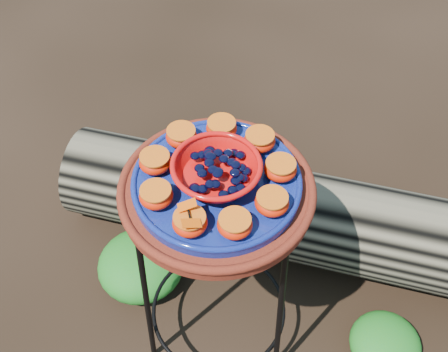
# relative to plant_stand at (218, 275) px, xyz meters

# --- Properties ---
(ground) EXTENTS (60.00, 60.00, 0.00)m
(ground) POSITION_rel_plant_stand_xyz_m (0.00, 0.00, -0.35)
(ground) COLOR black
(plant_stand) EXTENTS (0.44, 0.44, 0.70)m
(plant_stand) POSITION_rel_plant_stand_xyz_m (0.00, 0.00, 0.00)
(plant_stand) COLOR black
(plant_stand) RESTS_ON ground
(terracotta_saucer) EXTENTS (0.44, 0.44, 0.04)m
(terracotta_saucer) POSITION_rel_plant_stand_xyz_m (0.00, 0.00, 0.37)
(terracotta_saucer) COLOR #43100D
(terracotta_saucer) RESTS_ON plant_stand
(cobalt_plate) EXTENTS (0.38, 0.38, 0.03)m
(cobalt_plate) POSITION_rel_plant_stand_xyz_m (0.00, 0.00, 0.40)
(cobalt_plate) COLOR #081248
(cobalt_plate) RESTS_ON terracotta_saucer
(red_bowl) EXTENTS (0.19, 0.19, 0.05)m
(red_bowl) POSITION_rel_plant_stand_xyz_m (0.00, 0.00, 0.44)
(red_bowl) COLOR red
(red_bowl) RESTS_ON cobalt_plate
(glass_gems) EXTENTS (0.15, 0.15, 0.03)m
(glass_gems) POSITION_rel_plant_stand_xyz_m (0.00, 0.00, 0.48)
(glass_gems) COLOR black
(glass_gems) RESTS_ON red_bowl
(orange_half_0) EXTENTS (0.07, 0.07, 0.04)m
(orange_half_0) POSITION_rel_plant_stand_xyz_m (-0.03, -0.14, 0.43)
(orange_half_0) COLOR red
(orange_half_0) RESTS_ON cobalt_plate
(orange_half_1) EXTENTS (0.07, 0.07, 0.04)m
(orange_half_1) POSITION_rel_plant_stand_xyz_m (0.06, -0.13, 0.43)
(orange_half_1) COLOR red
(orange_half_1) RESTS_ON cobalt_plate
(orange_half_2) EXTENTS (0.07, 0.07, 0.04)m
(orange_half_2) POSITION_rel_plant_stand_xyz_m (0.13, -0.06, 0.43)
(orange_half_2) COLOR red
(orange_half_2) RESTS_ON cobalt_plate
(orange_half_3) EXTENTS (0.07, 0.07, 0.04)m
(orange_half_3) POSITION_rel_plant_stand_xyz_m (0.14, 0.03, 0.43)
(orange_half_3) COLOR red
(orange_half_3) RESTS_ON cobalt_plate
(orange_half_4) EXTENTS (0.07, 0.07, 0.04)m
(orange_half_4) POSITION_rel_plant_stand_xyz_m (0.08, 0.11, 0.43)
(orange_half_4) COLOR red
(orange_half_4) RESTS_ON cobalt_plate
(orange_half_5) EXTENTS (0.07, 0.07, 0.04)m
(orange_half_5) POSITION_rel_plant_stand_xyz_m (-0.01, 0.14, 0.43)
(orange_half_5) COLOR red
(orange_half_5) RESTS_ON cobalt_plate
(orange_half_6) EXTENTS (0.07, 0.07, 0.04)m
(orange_half_6) POSITION_rel_plant_stand_xyz_m (-0.10, 0.10, 0.43)
(orange_half_6) COLOR red
(orange_half_6) RESTS_ON cobalt_plate
(orange_half_7) EXTENTS (0.07, 0.07, 0.04)m
(orange_half_7) POSITION_rel_plant_stand_xyz_m (-0.14, 0.02, 0.43)
(orange_half_7) COLOR red
(orange_half_7) RESTS_ON cobalt_plate
(orange_half_8) EXTENTS (0.07, 0.07, 0.04)m
(orange_half_8) POSITION_rel_plant_stand_xyz_m (-0.12, -0.08, 0.43)
(orange_half_8) COLOR red
(orange_half_8) RESTS_ON cobalt_plate
(butterfly) EXTENTS (0.10, 0.08, 0.01)m
(butterfly) POSITION_rel_plant_stand_xyz_m (-0.03, -0.14, 0.46)
(butterfly) COLOR #DC4A05
(butterfly) RESTS_ON orange_half_0
(driftwood_log) EXTENTS (1.73, 0.64, 0.32)m
(driftwood_log) POSITION_rel_plant_stand_xyz_m (0.25, 0.38, -0.19)
(driftwood_log) COLOR black
(driftwood_log) RESTS_ON ground
(foliage_left) EXTENTS (0.29, 0.29, 0.15)m
(foliage_left) POSITION_rel_plant_stand_xyz_m (-0.29, 0.16, -0.28)
(foliage_left) COLOR #16621C
(foliage_left) RESTS_ON ground
(foliage_right) EXTENTS (0.22, 0.22, 0.11)m
(foliage_right) POSITION_rel_plant_stand_xyz_m (0.52, 0.00, -0.29)
(foliage_right) COLOR #16621C
(foliage_right) RESTS_ON ground
(foliage_back) EXTENTS (0.29, 0.29, 0.15)m
(foliage_back) POSITION_rel_plant_stand_xyz_m (-0.23, 0.50, -0.28)
(foliage_back) COLOR #16621C
(foliage_back) RESTS_ON ground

